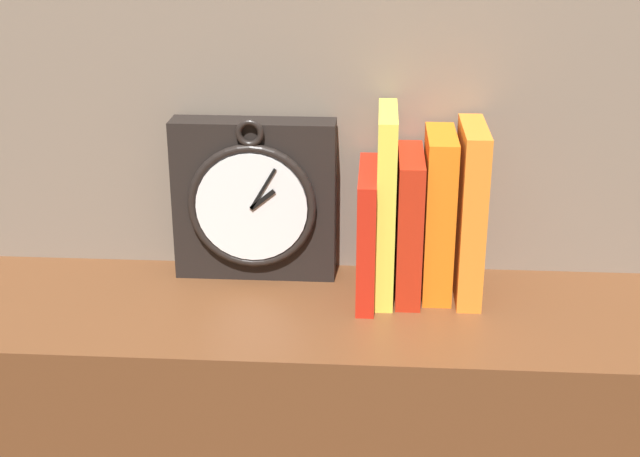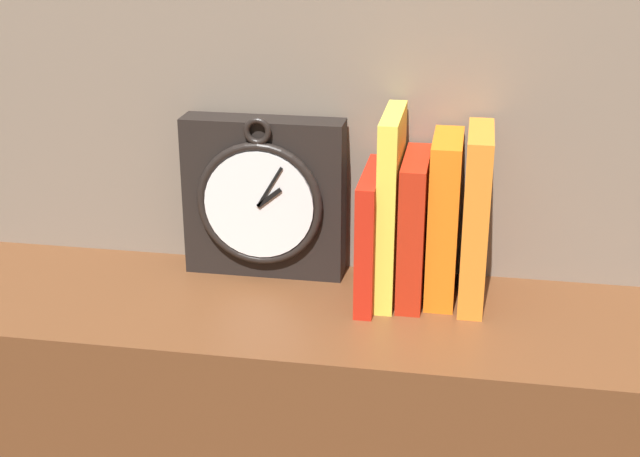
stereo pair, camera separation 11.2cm
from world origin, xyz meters
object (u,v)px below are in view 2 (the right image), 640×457
at_px(clock, 264,198).
at_px(book_slot3_orange, 444,218).
at_px(book_slot4_orange, 476,218).
at_px(book_slot2_red, 414,228).
at_px(book_slot0_red, 371,235).
at_px(book_slot1_yellow, 391,206).

height_order(clock, book_slot3_orange, clock).
bearing_deg(book_slot4_orange, book_slot2_red, -179.09).
relative_size(book_slot0_red, book_slot4_orange, 0.75).
relative_size(clock, book_slot0_red, 1.34).
bearing_deg(clock, book_slot4_orange, -7.20).
xyz_separation_m(clock, book_slot3_orange, (0.25, -0.03, -0.00)).
height_order(clock, book_slot4_orange, clock).
distance_m(clock, book_slot2_red, 0.22).
height_order(book_slot1_yellow, book_slot3_orange, book_slot1_yellow).
xyz_separation_m(clock, book_slot2_red, (0.21, -0.04, -0.02)).
relative_size(book_slot3_orange, book_slot4_orange, 0.95).
relative_size(clock, book_slot3_orange, 1.06).
height_order(book_slot0_red, book_slot3_orange, book_slot3_orange).
relative_size(clock, book_slot4_orange, 1.01).
bearing_deg(book_slot2_red, book_slot3_orange, 11.37).
height_order(book_slot0_red, book_slot4_orange, book_slot4_orange).
xyz_separation_m(book_slot0_red, book_slot1_yellow, (0.02, 0.01, 0.04)).
bearing_deg(book_slot3_orange, book_slot2_red, -168.63).
xyz_separation_m(book_slot3_orange, book_slot4_orange, (0.04, -0.01, 0.01)).
relative_size(book_slot1_yellow, book_slot4_orange, 1.08).
bearing_deg(book_slot0_red, book_slot2_red, 10.70).
distance_m(book_slot0_red, book_slot3_orange, 0.10).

